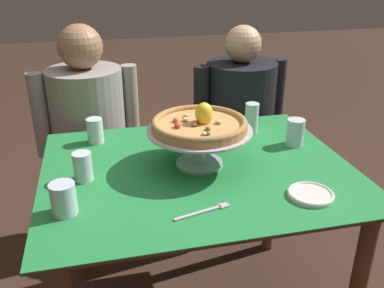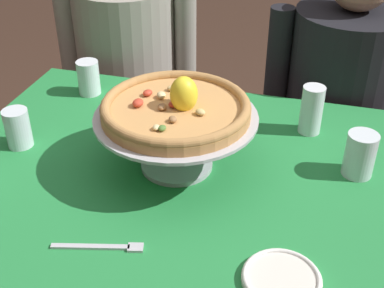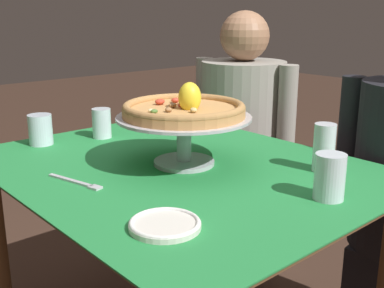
{
  "view_description": "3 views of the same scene",
  "coord_description": "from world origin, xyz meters",
  "px_view_note": "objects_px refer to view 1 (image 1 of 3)",
  "views": [
    {
      "loc": [
        -0.34,
        -1.36,
        1.49
      ],
      "look_at": [
        -0.01,
        0.05,
        0.83
      ],
      "focal_mm": 39.03,
      "sensor_mm": 36.0,
      "label": 1
    },
    {
      "loc": [
        0.33,
        -0.99,
        1.51
      ],
      "look_at": [
        0.04,
        0.05,
        0.81
      ],
      "focal_mm": 48.32,
      "sensor_mm": 36.0,
      "label": 2
    },
    {
      "loc": [
        1.04,
        -0.85,
        1.2
      ],
      "look_at": [
        0.06,
        0.01,
        0.83
      ],
      "focal_mm": 44.77,
      "sensor_mm": 36.0,
      "label": 3
    }
  ],
  "objects_px": {
    "water_glass_side_right": "(295,133)",
    "diner_left": "(90,140)",
    "water_glass_back_left": "(95,132)",
    "water_glass_side_left": "(83,169)",
    "water_glass_front_left": "(64,201)",
    "diner_right": "(238,133)",
    "pizza": "(200,124)",
    "pizza_stand": "(199,139)",
    "water_glass_back_right": "(252,120)",
    "side_plate": "(311,194)",
    "dinner_fork": "(205,211)"
  },
  "relations": [
    {
      "from": "pizza",
      "to": "diner_right",
      "type": "relative_size",
      "value": 0.3
    },
    {
      "from": "water_glass_back_left",
      "to": "water_glass_side_left",
      "type": "height_order",
      "value": "water_glass_back_left"
    },
    {
      "from": "pizza",
      "to": "water_glass_back_right",
      "type": "bearing_deg",
      "value": 40.08
    },
    {
      "from": "pizza",
      "to": "water_glass_front_left",
      "type": "xyz_separation_m",
      "value": [
        -0.49,
        -0.22,
        -0.12
      ]
    },
    {
      "from": "water_glass_back_right",
      "to": "diner_left",
      "type": "bearing_deg",
      "value": 148.4
    },
    {
      "from": "diner_right",
      "to": "pizza",
      "type": "bearing_deg",
      "value": -120.99
    },
    {
      "from": "pizza_stand",
      "to": "water_glass_side_left",
      "type": "xyz_separation_m",
      "value": [
        -0.43,
        -0.02,
        -0.06
      ]
    },
    {
      "from": "water_glass_side_right",
      "to": "diner_left",
      "type": "distance_m",
      "value": 1.07
    },
    {
      "from": "water_glass_front_left",
      "to": "diner_right",
      "type": "relative_size",
      "value": 0.09
    },
    {
      "from": "water_glass_back_left",
      "to": "diner_right",
      "type": "bearing_deg",
      "value": 24.24
    },
    {
      "from": "water_glass_side_left",
      "to": "diner_right",
      "type": "relative_size",
      "value": 0.09
    },
    {
      "from": "water_glass_back_right",
      "to": "water_glass_side_left",
      "type": "height_order",
      "value": "water_glass_back_right"
    },
    {
      "from": "water_glass_front_left",
      "to": "pizza_stand",
      "type": "bearing_deg",
      "value": 24.67
    },
    {
      "from": "pizza_stand",
      "to": "water_glass_side_left",
      "type": "distance_m",
      "value": 0.43
    },
    {
      "from": "pizza_stand",
      "to": "diner_left",
      "type": "relative_size",
      "value": 0.33
    },
    {
      "from": "diner_right",
      "to": "pizza_stand",
      "type": "bearing_deg",
      "value": -121.03
    },
    {
      "from": "side_plate",
      "to": "water_glass_side_left",
      "type": "bearing_deg",
      "value": 158.64
    },
    {
      "from": "water_glass_front_left",
      "to": "diner_left",
      "type": "distance_m",
      "value": 0.95
    },
    {
      "from": "water_glass_side_left",
      "to": "pizza",
      "type": "bearing_deg",
      "value": 3.24
    },
    {
      "from": "water_glass_side_right",
      "to": "dinner_fork",
      "type": "xyz_separation_m",
      "value": [
        -0.5,
        -0.41,
        -0.05
      ]
    },
    {
      "from": "side_plate",
      "to": "pizza_stand",
      "type": "bearing_deg",
      "value": 134.28
    },
    {
      "from": "pizza_stand",
      "to": "water_glass_back_right",
      "type": "height_order",
      "value": "pizza_stand"
    },
    {
      "from": "water_glass_front_left",
      "to": "water_glass_side_left",
      "type": "xyz_separation_m",
      "value": [
        0.06,
        0.2,
        0.0
      ]
    },
    {
      "from": "water_glass_side_left",
      "to": "side_plate",
      "type": "bearing_deg",
      "value": -21.36
    },
    {
      "from": "water_glass_side_right",
      "to": "diner_right",
      "type": "bearing_deg",
      "value": 94.38
    },
    {
      "from": "water_glass_side_right",
      "to": "diner_left",
      "type": "height_order",
      "value": "diner_left"
    },
    {
      "from": "water_glass_front_left",
      "to": "dinner_fork",
      "type": "distance_m",
      "value": 0.44
    },
    {
      "from": "water_glass_side_right",
      "to": "diner_right",
      "type": "xyz_separation_m",
      "value": [
        -0.04,
        0.57,
        -0.23
      ]
    },
    {
      "from": "water_glass_back_right",
      "to": "side_plate",
      "type": "distance_m",
      "value": 0.57
    },
    {
      "from": "diner_right",
      "to": "water_glass_back_left",
      "type": "bearing_deg",
      "value": -155.76
    },
    {
      "from": "water_glass_front_left",
      "to": "diner_right",
      "type": "xyz_separation_m",
      "value": [
        0.88,
        0.88,
        -0.22
      ]
    },
    {
      "from": "dinner_fork",
      "to": "water_glass_front_left",
      "type": "bearing_deg",
      "value": 167.43
    },
    {
      "from": "water_glass_back_left",
      "to": "diner_right",
      "type": "xyz_separation_m",
      "value": [
        0.77,
        0.35,
        -0.22
      ]
    },
    {
      "from": "pizza",
      "to": "diner_left",
      "type": "relative_size",
      "value": 0.3
    },
    {
      "from": "water_glass_front_left",
      "to": "dinner_fork",
      "type": "bearing_deg",
      "value": -12.57
    },
    {
      "from": "water_glass_front_left",
      "to": "dinner_fork",
      "type": "xyz_separation_m",
      "value": [
        0.43,
        -0.1,
        -0.04
      ]
    },
    {
      "from": "diner_right",
      "to": "water_glass_side_right",
      "type": "bearing_deg",
      "value": -85.62
    },
    {
      "from": "water_glass_side_left",
      "to": "dinner_fork",
      "type": "distance_m",
      "value": 0.47
    },
    {
      "from": "water_glass_side_left",
      "to": "side_plate",
      "type": "relative_size",
      "value": 0.69
    },
    {
      "from": "water_glass_side_left",
      "to": "dinner_fork",
      "type": "xyz_separation_m",
      "value": [
        0.37,
        -0.29,
        -0.04
      ]
    },
    {
      "from": "pizza_stand",
      "to": "diner_left",
      "type": "xyz_separation_m",
      "value": [
        -0.41,
        0.7,
        -0.26
      ]
    },
    {
      "from": "diner_left",
      "to": "water_glass_front_left",
      "type": "bearing_deg",
      "value": -94.48
    },
    {
      "from": "water_glass_front_left",
      "to": "diner_left",
      "type": "relative_size",
      "value": 0.09
    },
    {
      "from": "water_glass_back_left",
      "to": "water_glass_front_left",
      "type": "bearing_deg",
      "value": -101.47
    },
    {
      "from": "diner_left",
      "to": "water_glass_back_left",
      "type": "bearing_deg",
      "value": -84.95
    },
    {
      "from": "pizza_stand",
      "to": "side_plate",
      "type": "relative_size",
      "value": 2.57
    },
    {
      "from": "water_glass_side_right",
      "to": "water_glass_back_left",
      "type": "relative_size",
      "value": 1.06
    },
    {
      "from": "water_glass_back_left",
      "to": "diner_left",
      "type": "xyz_separation_m",
      "value": [
        -0.03,
        0.4,
        -0.2
      ]
    },
    {
      "from": "water_glass_front_left",
      "to": "water_glass_side_left",
      "type": "distance_m",
      "value": 0.21
    },
    {
      "from": "side_plate",
      "to": "diner_right",
      "type": "distance_m",
      "value": 0.99
    }
  ]
}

